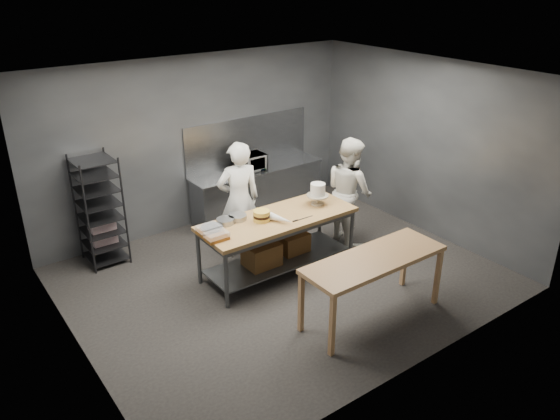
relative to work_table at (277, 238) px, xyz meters
The scene contains 16 objects.
ground 0.62m from the work_table, 100.04° to the right, with size 6.00×6.00×0.00m, color black.
back_wall 2.45m from the work_table, 91.02° to the left, with size 6.00×0.04×3.00m, color #4C4F54.
work_table is the anchor object (origin of this frame).
near_counter 1.75m from the work_table, 79.22° to the right, with size 2.00×0.70×0.90m.
back_counter 2.18m from the work_table, 63.82° to the left, with size 2.60×0.60×0.90m.
splashback_panel 2.57m from the work_table, 66.92° to the left, with size 2.60×0.02×0.90m, color slate.
speed_rack 2.76m from the work_table, 137.02° to the left, with size 0.60×0.65×1.75m.
chef_behind 0.90m from the work_table, 101.33° to the left, with size 0.69×0.45×1.90m, color white.
chef_right 1.62m from the work_table, ahead, with size 0.88×0.69×1.81m, color silver.
microwave 2.16m from the work_table, 67.79° to the left, with size 0.54×0.37×0.30m, color black.
frosted_cake_stand 0.96m from the work_table, ahead, with size 0.34×0.34×0.34m.
layer_cake 0.50m from the work_table, behind, with size 0.24×0.24×0.16m.
cake_pans 0.90m from the work_table, 165.19° to the left, with size 0.79×0.41×0.07m.
piping_bag 0.46m from the work_table, 109.25° to the right, with size 0.12×0.12×0.38m, color silver.
offset_spatula 0.50m from the work_table, 52.50° to the right, with size 0.36×0.02×0.02m.
pastry_clamshells 1.16m from the work_table, behind, with size 0.32×0.46×0.11m.
Camera 1 is at (-4.20, -5.71, 4.31)m, focal length 35.00 mm.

